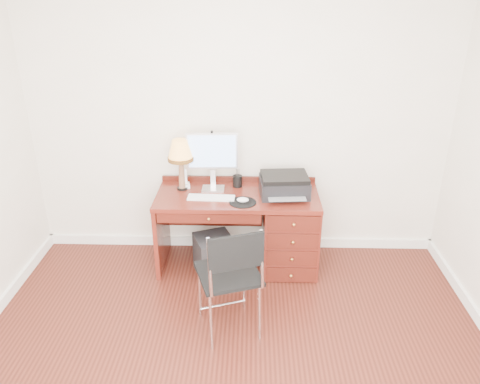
{
  "coord_description": "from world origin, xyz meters",
  "views": [
    {
      "loc": [
        0.13,
        -2.52,
        2.56
      ],
      "look_at": [
        0.03,
        1.2,
        0.87
      ],
      "focal_mm": 35.0,
      "sensor_mm": 36.0,
      "label": 1
    }
  ],
  "objects_px": {
    "desk": "(271,227)",
    "printer": "(284,185)",
    "equipment_box": "(214,255)",
    "leg_lamp": "(180,154)",
    "phone": "(185,182)",
    "chair": "(228,271)",
    "monitor": "(213,154)"
  },
  "relations": [
    {
      "from": "desk",
      "to": "printer",
      "type": "relative_size",
      "value": 3.23
    },
    {
      "from": "equipment_box",
      "to": "desk",
      "type": "bearing_deg",
      "value": -4.84
    },
    {
      "from": "leg_lamp",
      "to": "equipment_box",
      "type": "height_order",
      "value": "leg_lamp"
    },
    {
      "from": "desk",
      "to": "printer",
      "type": "xyz_separation_m",
      "value": [
        0.11,
        0.01,
        0.43
      ]
    },
    {
      "from": "phone",
      "to": "chair",
      "type": "xyz_separation_m",
      "value": [
        0.47,
        -1.14,
        -0.22
      ]
    },
    {
      "from": "leg_lamp",
      "to": "phone",
      "type": "distance_m",
      "value": 0.31
    },
    {
      "from": "monitor",
      "to": "leg_lamp",
      "type": "xyz_separation_m",
      "value": [
        -0.29,
        -0.03,
        0.01
      ]
    },
    {
      "from": "monitor",
      "to": "equipment_box",
      "type": "distance_m",
      "value": 0.95
    },
    {
      "from": "monitor",
      "to": "printer",
      "type": "bearing_deg",
      "value": -13.69
    },
    {
      "from": "phone",
      "to": "equipment_box",
      "type": "relative_size",
      "value": 0.49
    },
    {
      "from": "chair",
      "to": "equipment_box",
      "type": "distance_m",
      "value": 0.94
    },
    {
      "from": "phone",
      "to": "equipment_box",
      "type": "bearing_deg",
      "value": -59.05
    },
    {
      "from": "monitor",
      "to": "leg_lamp",
      "type": "relative_size",
      "value": 1.12
    },
    {
      "from": "monitor",
      "to": "chair",
      "type": "distance_m",
      "value": 1.26
    },
    {
      "from": "desk",
      "to": "equipment_box",
      "type": "bearing_deg",
      "value": -163.13
    },
    {
      "from": "monitor",
      "to": "chair",
      "type": "relative_size",
      "value": 0.57
    },
    {
      "from": "desk",
      "to": "chair",
      "type": "bearing_deg",
      "value": -109.92
    },
    {
      "from": "phone",
      "to": "monitor",
      "type": "bearing_deg",
      "value": -14.42
    },
    {
      "from": "printer",
      "to": "leg_lamp",
      "type": "xyz_separation_m",
      "value": [
        -0.95,
        0.09,
        0.26
      ]
    },
    {
      "from": "monitor",
      "to": "leg_lamp",
      "type": "bearing_deg",
      "value": -177.04
    },
    {
      "from": "desk",
      "to": "chair",
      "type": "xyz_separation_m",
      "value": [
        -0.36,
        -1.0,
        0.17
      ]
    },
    {
      "from": "desk",
      "to": "phone",
      "type": "xyz_separation_m",
      "value": [
        -0.83,
        0.14,
        0.39
      ]
    },
    {
      "from": "printer",
      "to": "equipment_box",
      "type": "distance_m",
      "value": 0.94
    },
    {
      "from": "desk",
      "to": "phone",
      "type": "bearing_deg",
      "value": 170.4
    },
    {
      "from": "phone",
      "to": "printer",
      "type": "bearing_deg",
      "value": -20.62
    },
    {
      "from": "leg_lamp",
      "to": "equipment_box",
      "type": "distance_m",
      "value": 1.0
    },
    {
      "from": "printer",
      "to": "phone",
      "type": "height_order",
      "value": "printer"
    },
    {
      "from": "equipment_box",
      "to": "chair",
      "type": "bearing_deg",
      "value": -99.75
    },
    {
      "from": "desk",
      "to": "printer",
      "type": "distance_m",
      "value": 0.45
    },
    {
      "from": "monitor",
      "to": "phone",
      "type": "xyz_separation_m",
      "value": [
        -0.27,
        0.01,
        -0.29
      ]
    },
    {
      "from": "printer",
      "to": "chair",
      "type": "height_order",
      "value": "chair"
    },
    {
      "from": "chair",
      "to": "equipment_box",
      "type": "bearing_deg",
      "value": 83.7
    }
  ]
}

